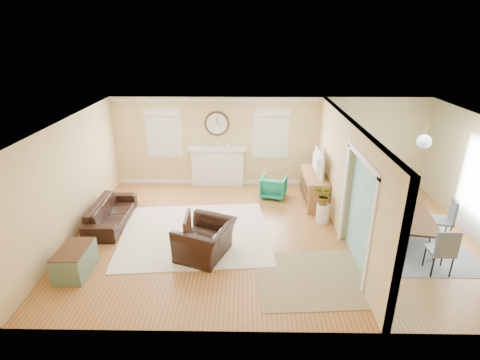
# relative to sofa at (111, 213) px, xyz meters

# --- Properties ---
(floor) EXTENTS (9.00, 9.00, 0.00)m
(floor) POSITION_rel_sofa_xyz_m (3.88, -0.42, -0.28)
(floor) COLOR brown
(floor) RESTS_ON ground
(wall_back) EXTENTS (9.00, 0.02, 2.60)m
(wall_back) POSITION_rel_sofa_xyz_m (3.88, 2.58, 1.02)
(wall_back) COLOR #DBB371
(wall_back) RESTS_ON ground
(wall_front) EXTENTS (9.00, 0.02, 2.60)m
(wall_front) POSITION_rel_sofa_xyz_m (3.88, -3.42, 1.02)
(wall_front) COLOR #DBB371
(wall_front) RESTS_ON ground
(wall_left) EXTENTS (0.02, 6.00, 2.60)m
(wall_left) POSITION_rel_sofa_xyz_m (-0.62, -0.42, 1.02)
(wall_left) COLOR #DBB371
(wall_left) RESTS_ON ground
(ceiling) EXTENTS (9.00, 6.00, 0.02)m
(ceiling) POSITION_rel_sofa_xyz_m (3.88, -0.42, 2.32)
(ceiling) COLOR white
(ceiling) RESTS_ON wall_back
(partition) EXTENTS (0.17, 6.00, 2.60)m
(partition) POSITION_rel_sofa_xyz_m (5.39, -0.14, 1.08)
(partition) COLOR #DBB371
(partition) RESTS_ON ground
(fireplace) EXTENTS (1.70, 0.30, 1.17)m
(fireplace) POSITION_rel_sofa_xyz_m (2.38, 2.46, 0.32)
(fireplace) COLOR white
(fireplace) RESTS_ON ground
(wall_clock) EXTENTS (0.70, 0.07, 0.70)m
(wall_clock) POSITION_rel_sofa_xyz_m (2.38, 2.54, 1.57)
(wall_clock) COLOR #492814
(wall_clock) RESTS_ON wall_back
(window_left) EXTENTS (1.05, 0.13, 1.42)m
(window_left) POSITION_rel_sofa_xyz_m (0.83, 2.53, 1.38)
(window_left) COLOR white
(window_left) RESTS_ON wall_back
(window_right) EXTENTS (1.05, 0.13, 1.42)m
(window_right) POSITION_rel_sofa_xyz_m (3.93, 2.53, 1.38)
(window_right) COLOR white
(window_right) RESTS_ON wall_back
(pendant) EXTENTS (0.30, 0.30, 0.55)m
(pendant) POSITION_rel_sofa_xyz_m (6.88, -0.42, 1.92)
(pendant) COLOR gold
(pendant) RESTS_ON ceiling
(rug_cream) EXTENTS (3.56, 3.16, 0.02)m
(rug_cream) POSITION_rel_sofa_xyz_m (2.06, -0.46, -0.27)
(rug_cream) COLOR #F3E5CD
(rug_cream) RESTS_ON floor
(rug_jute) EXTENTS (2.32, 1.95, 0.01)m
(rug_jute) POSITION_rel_sofa_xyz_m (4.52, -2.07, -0.27)
(rug_jute) COLOR #95865B
(rug_jute) RESTS_ON floor
(rug_grey) EXTENTS (2.24, 2.80, 0.01)m
(rug_grey) POSITION_rel_sofa_xyz_m (6.83, -0.63, -0.28)
(rug_grey) COLOR slate
(rug_grey) RESTS_ON floor
(sofa) EXTENTS (0.78, 1.93, 0.56)m
(sofa) POSITION_rel_sofa_xyz_m (0.00, 0.00, 0.00)
(sofa) COLOR black
(sofa) RESTS_ON floor
(eames_chair) EXTENTS (1.33, 1.41, 0.73)m
(eames_chair) POSITION_rel_sofa_xyz_m (2.39, -1.33, 0.09)
(eames_chair) COLOR black
(eames_chair) RESTS_ON floor
(green_chair) EXTENTS (0.81, 0.82, 0.61)m
(green_chair) POSITION_rel_sofa_xyz_m (3.99, 1.61, 0.02)
(green_chair) COLOR #008250
(green_chair) RESTS_ON floor
(trunk) EXTENTS (0.56, 0.91, 0.53)m
(trunk) POSITION_rel_sofa_xyz_m (-0.04, -1.95, -0.02)
(trunk) COLOR slate
(trunk) RESTS_ON floor
(credenza) EXTENTS (0.53, 1.57, 0.80)m
(credenza) POSITION_rel_sofa_xyz_m (5.03, 1.30, 0.12)
(credenza) COLOR #A97139
(credenza) RESTS_ON floor
(tv) EXTENTS (0.15, 1.08, 0.62)m
(tv) POSITION_rel_sofa_xyz_m (5.01, 1.30, 0.83)
(tv) COLOR black
(tv) RESTS_ON credenza
(garden_stool) EXTENTS (0.32, 0.32, 0.47)m
(garden_stool) POSITION_rel_sofa_xyz_m (5.07, 0.15, -0.05)
(garden_stool) COLOR white
(garden_stool) RESTS_ON floor
(potted_plant) EXTENTS (0.54, 0.55, 0.47)m
(potted_plant) POSITION_rel_sofa_xyz_m (5.07, 0.15, 0.42)
(potted_plant) COLOR #337F33
(potted_plant) RESTS_ON garden_stool
(dining_table) EXTENTS (1.22, 1.81, 0.59)m
(dining_table) POSITION_rel_sofa_xyz_m (6.83, -0.63, 0.01)
(dining_table) COLOR #492814
(dining_table) RESTS_ON floor
(dining_chair_n) EXTENTS (0.39, 0.39, 0.86)m
(dining_chair_n) POSITION_rel_sofa_xyz_m (6.78, 0.50, 0.22)
(dining_chair_n) COLOR slate
(dining_chair_n) RESTS_ON floor
(dining_chair_s) EXTENTS (0.43, 0.43, 0.98)m
(dining_chair_s) POSITION_rel_sofa_xyz_m (6.89, -1.81, 0.29)
(dining_chair_s) COLOR slate
(dining_chair_s) RESTS_ON floor
(dining_chair_w) EXTENTS (0.49, 0.49, 0.94)m
(dining_chair_w) POSITION_rel_sofa_xyz_m (6.13, -0.59, 0.27)
(dining_chair_w) COLOR white
(dining_chair_w) RESTS_ON floor
(dining_chair_e) EXTENTS (0.55, 0.55, 1.01)m
(dining_chair_e) POSITION_rel_sofa_xyz_m (7.48, -0.63, 0.31)
(dining_chair_e) COLOR slate
(dining_chair_e) RESTS_ON floor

